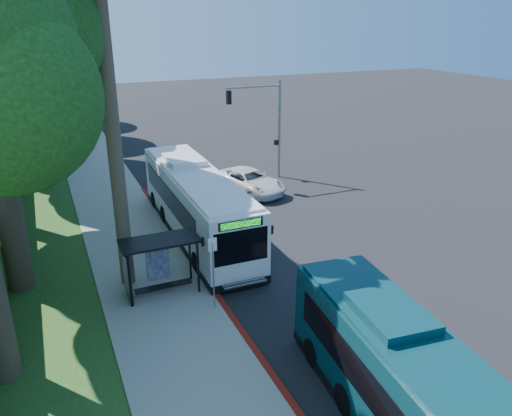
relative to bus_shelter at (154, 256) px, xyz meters
name	(u,v)px	position (x,y,z in m)	size (l,w,h in m)	color
ground	(280,240)	(7.26, 2.86, -1.81)	(140.00, 140.00, 0.00)	black
sidewalk	(142,264)	(-0.04, 2.86, -1.75)	(4.50, 70.00, 0.12)	gray
red_curb	(216,294)	(2.26, -1.14, -1.74)	(0.25, 30.00, 0.13)	maroon
grass_verge	(12,244)	(-5.74, 7.86, -1.78)	(8.00, 70.00, 0.06)	#234719
bus_shelter	(154,256)	(0.00, 0.00, 0.00)	(3.20, 1.51, 2.55)	black
stop_sign_pole	(213,264)	(1.86, -2.14, 0.28)	(0.35, 0.06, 3.17)	gray
traffic_signal_pole	(266,118)	(11.04, 12.86, 2.62)	(4.10, 0.30, 7.00)	gray
tree_2	(5,26)	(-4.64, 18.84, 8.67)	(8.82, 8.40, 15.12)	#382B1E
tree_4	(18,31)	(-4.14, 34.84, 7.92)	(8.40, 8.00, 14.14)	#382B1E
tree_5	(30,37)	(-3.16, 42.84, 7.16)	(7.35, 7.00, 12.86)	#382B1E
white_bus	(196,202)	(3.46, 5.28, 0.06)	(2.88, 12.88, 3.83)	white
teal_bus	(424,405)	(4.52, -11.06, -0.10)	(3.65, 11.91, 3.49)	#0A3139
pickup	(250,181)	(8.76, 10.55, -1.04)	(2.53, 5.49, 1.53)	silver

